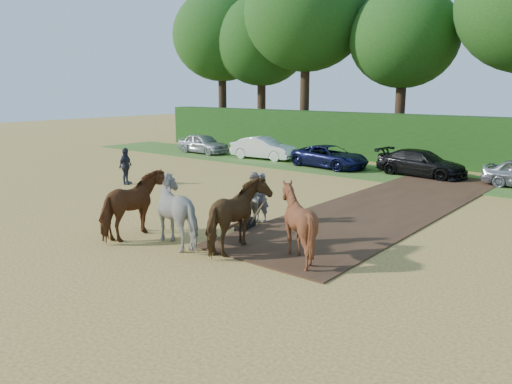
{
  "coord_description": "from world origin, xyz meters",
  "views": [
    {
      "loc": [
        9.57,
        -11.14,
        4.58
      ],
      "look_at": [
        -0.07,
        0.62,
        1.4
      ],
      "focal_mm": 35.0,
      "sensor_mm": 36.0,
      "label": 1
    }
  ],
  "objects_px": {
    "spectator_near": "(255,198)",
    "plough_team": "(212,213)",
    "spectator_far": "(126,166)",
    "parked_cars": "(445,166)"
  },
  "relations": [
    {
      "from": "spectator_far",
      "to": "parked_cars",
      "type": "height_order",
      "value": "spectator_far"
    },
    {
      "from": "plough_team",
      "to": "parked_cars",
      "type": "bearing_deg",
      "value": 84.7
    },
    {
      "from": "spectator_near",
      "to": "plough_team",
      "type": "height_order",
      "value": "plough_team"
    },
    {
      "from": "plough_team",
      "to": "parked_cars",
      "type": "relative_size",
      "value": 0.19
    },
    {
      "from": "spectator_near",
      "to": "plough_team",
      "type": "bearing_deg",
      "value": -148.76
    },
    {
      "from": "spectator_far",
      "to": "plough_team",
      "type": "distance_m",
      "value": 10.95
    },
    {
      "from": "spectator_near",
      "to": "spectator_far",
      "type": "xyz_separation_m",
      "value": [
        -9.41,
        1.61,
        -0.01
      ]
    },
    {
      "from": "spectator_far",
      "to": "spectator_near",
      "type": "bearing_deg",
      "value": -123.83
    },
    {
      "from": "spectator_far",
      "to": "parked_cars",
      "type": "relative_size",
      "value": 0.05
    },
    {
      "from": "spectator_far",
      "to": "plough_team",
      "type": "height_order",
      "value": "plough_team"
    }
  ]
}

